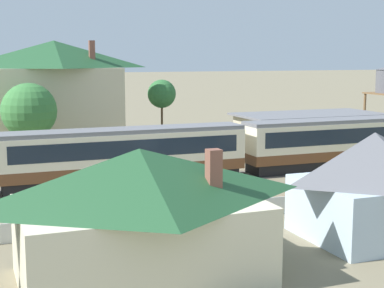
% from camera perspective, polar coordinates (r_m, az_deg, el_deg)
% --- Properties ---
extents(ground_plane, '(600.00, 600.00, 0.00)m').
position_cam_1_polar(ground_plane, '(46.41, 2.34, -3.18)').
color(ground_plane, '#7A7056').
extents(passenger_train, '(56.58, 2.91, 4.21)m').
position_cam_1_polar(passenger_train, '(43.24, -6.19, -0.94)').
color(passenger_train, brown).
rests_on(passenger_train, ground_plane).
extents(railway_track, '(114.05, 3.60, 0.04)m').
position_cam_1_polar(railway_track, '(45.58, 1.22, -3.38)').
color(railway_track, '#665B51').
rests_on(railway_track, ground_plane).
extents(station_building, '(14.52, 8.57, 3.81)m').
position_cam_1_polar(station_building, '(59.38, 11.28, 1.12)').
color(station_building, '#BCB293').
rests_on(station_building, ground_plane).
extents(station_house_dark_green_roof, '(13.73, 7.87, 10.97)m').
position_cam_1_polar(station_house_dark_green_roof, '(61.77, -13.11, 4.81)').
color(station_house_dark_green_roof, beige).
rests_on(station_house_dark_green_roof, ground_plane).
extents(cottage_dark_green_roof, '(10.70, 7.03, 5.64)m').
position_cam_1_polar(cottage_dark_green_roof, '(24.77, -5.04, -6.65)').
color(cottage_dark_green_roof, beige).
rests_on(cottage_dark_green_roof, ground_plane).
extents(cottage_grey_roof, '(7.38, 6.49, 5.55)m').
position_cam_1_polar(cottage_grey_roof, '(31.86, 17.13, -3.68)').
color(cottage_grey_roof, silver).
rests_on(cottage_grey_roof, ground_plane).
extents(picket_fence_front, '(52.96, 0.06, 1.05)m').
position_cam_1_polar(picket_fence_front, '(34.03, 2.18, -6.61)').
color(picket_fence_front, white).
rests_on(picket_fence_front, ground_plane).
extents(parked_car_orange, '(4.43, 2.18, 1.24)m').
position_cam_1_polar(parked_car_orange, '(41.23, 12.40, -4.03)').
color(parked_car_orange, orange).
rests_on(parked_car_orange, ground_plane).
extents(yard_tree_0, '(3.16, 3.16, 6.85)m').
position_cam_1_polar(yard_tree_0, '(65.52, -2.95, 4.86)').
color(yard_tree_0, '#4C3823').
rests_on(yard_tree_0, ground_plane).
extents(yard_tree_2, '(4.96, 4.96, 7.07)m').
position_cam_1_polar(yard_tree_2, '(54.40, -15.52, 3.12)').
color(yard_tree_2, '#4C3823').
rests_on(yard_tree_2, ground_plane).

